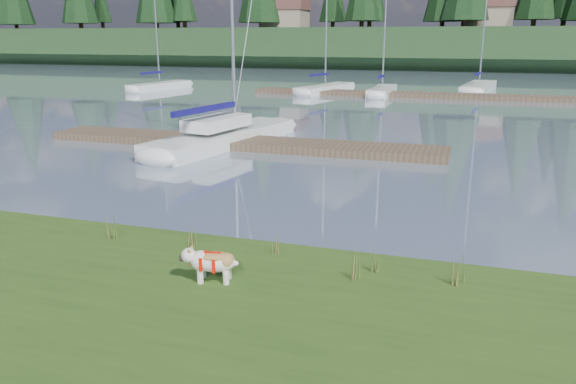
% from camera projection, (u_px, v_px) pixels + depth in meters
% --- Properties ---
extents(ground, '(200.00, 200.00, 0.00)m').
position_uv_depth(ground, '(404.00, 97.00, 40.14)').
color(ground, gray).
rests_on(ground, ground).
extents(bank, '(60.00, 9.00, 0.35)m').
position_uv_depth(bank, '(73.00, 365.00, 7.07)').
color(bank, '#2E4A17').
rests_on(bank, ground).
extents(ridge, '(200.00, 20.00, 5.00)m').
position_uv_depth(ridge, '(440.00, 48.00, 78.91)').
color(ridge, black).
rests_on(ridge, ground).
extents(bulldog, '(0.94, 0.49, 0.55)m').
position_uv_depth(bulldog, '(212.00, 261.00, 9.01)').
color(bulldog, silver).
rests_on(bulldog, bank).
extents(sailboat_main, '(3.57, 9.38, 13.20)m').
position_uv_depth(sailboat_main, '(234.00, 132.00, 22.82)').
color(sailboat_main, silver).
rests_on(sailboat_main, ground).
extents(dock_near, '(16.00, 2.00, 0.30)m').
position_uv_depth(dock_near, '(239.00, 143.00, 22.02)').
color(dock_near, '#4C3D2C').
rests_on(dock_near, ground).
extents(dock_far, '(26.00, 2.20, 0.30)m').
position_uv_depth(dock_far, '(433.00, 95.00, 39.51)').
color(dock_far, '#4C3D2C').
rests_on(dock_far, ground).
extents(sailboat_bg_0, '(2.70, 7.33, 10.52)m').
position_uv_depth(sailboat_bg_0, '(165.00, 85.00, 45.76)').
color(sailboat_bg_0, silver).
rests_on(sailboat_bg_0, ground).
extents(sailboat_bg_1, '(3.49, 7.98, 11.72)m').
position_uv_depth(sailboat_bg_1, '(329.00, 87.00, 43.60)').
color(sailboat_bg_1, silver).
rests_on(sailboat_bg_1, ground).
extents(sailboat_bg_2, '(1.40, 6.95, 10.55)m').
position_uv_depth(sailboat_bg_2, '(383.00, 90.00, 41.68)').
color(sailboat_bg_2, silver).
rests_on(sailboat_bg_2, ground).
extents(sailboat_bg_3, '(3.02, 9.30, 13.30)m').
position_uv_depth(sailboat_bg_3, '(480.00, 86.00, 45.09)').
color(sailboat_bg_3, silver).
rests_on(sailboat_bg_3, ground).
extents(weed_0, '(0.17, 0.14, 0.51)m').
position_uv_depth(weed_0, '(192.00, 236.00, 10.54)').
color(weed_0, '#475B23').
rests_on(weed_0, bank).
extents(weed_1, '(0.17, 0.14, 0.41)m').
position_uv_depth(weed_1, '(277.00, 244.00, 10.21)').
color(weed_1, '#475B23').
rests_on(weed_1, bank).
extents(weed_2, '(0.17, 0.14, 0.58)m').
position_uv_depth(weed_2, '(357.00, 266.00, 9.07)').
color(weed_2, '#475B23').
rests_on(weed_2, bank).
extents(weed_3, '(0.17, 0.14, 0.62)m').
position_uv_depth(weed_3, '(112.00, 227.00, 10.89)').
color(weed_3, '#475B23').
rests_on(weed_3, bank).
extents(weed_4, '(0.17, 0.14, 0.51)m').
position_uv_depth(weed_4, '(378.00, 260.00, 9.41)').
color(weed_4, '#475B23').
rests_on(weed_4, bank).
extents(weed_5, '(0.17, 0.14, 0.57)m').
position_uv_depth(weed_5, '(459.00, 271.00, 8.89)').
color(weed_5, '#475B23').
rests_on(weed_5, bank).
extents(mud_lip, '(60.00, 0.50, 0.14)m').
position_uv_depth(mud_lip, '(219.00, 251.00, 11.14)').
color(mud_lip, '#33281C').
rests_on(mud_lip, ground).
extents(house_0, '(6.30, 5.30, 4.65)m').
position_uv_depth(house_0, '(285.00, 14.00, 81.35)').
color(house_0, gray).
rests_on(house_0, ridge).
extents(house_1, '(6.30, 5.30, 4.65)m').
position_uv_depth(house_1, '(489.00, 12.00, 74.01)').
color(house_1, gray).
rests_on(house_1, ridge).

